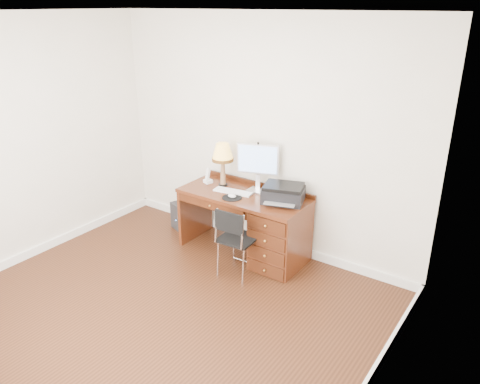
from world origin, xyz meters
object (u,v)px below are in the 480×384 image
Objects in this scene: desk at (268,228)px; monitor at (259,162)px; chair at (235,235)px; equipment_box at (186,216)px; printer at (283,193)px; phone at (208,179)px; leg_lamp at (223,155)px.

monitor is (-0.25, 0.18, 0.69)m from desk.
monitor reaches higher than desk.
chair is 1.35m from equipment_box.
desk is at bearing 15.05° from equipment_box.
phone is at bearing 163.47° from printer.
leg_lamp is at bearing 17.47° from equipment_box.
leg_lamp is (-0.68, 0.08, 0.72)m from desk.
desk is 0.46m from printer.
chair is (0.13, -0.65, -0.62)m from monitor.
monitor is 1.55× the size of equipment_box.
printer is 1.03m from phone.
leg_lamp is at bearing 28.93° from phone.
leg_lamp reaches higher than desk.
leg_lamp is at bearing 174.23° from monitor.
chair is 2.22× the size of equipment_box.
desk is at bearing 72.31° from chair.
phone reaches higher than desk.
printer is (0.15, 0.07, 0.43)m from desk.
chair reaches higher than desk.
chair is at bearing -104.03° from desk.
equipment_box is at bearing 175.79° from desk.
phone is 0.76m from equipment_box.
chair reaches higher than equipment_box.
desk is at bearing -173.99° from printer.
desk is 8.10× the size of phone.
printer is at bearing 20.31° from phone.
monitor is 1.08× the size of leg_lamp.
chair is (0.76, -0.51, -0.32)m from phone.
leg_lamp is at bearing 131.99° from chair.
monitor is 0.71m from phone.
phone reaches higher than chair.
equipment_box is at bearing -168.46° from phone.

